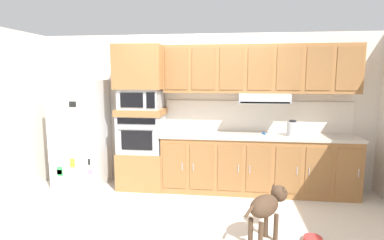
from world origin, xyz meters
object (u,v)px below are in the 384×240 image
Objects in this scene: built_in_oven at (142,133)px; screwdriver at (265,133)px; microwave at (141,99)px; refrigerator at (81,134)px; dog_food_bowl at (313,240)px; electric_kettle at (292,129)px; dog at (268,205)px.

screwdriver is at bearing 1.31° from built_in_oven.
built_in_oven is at bearing 179.23° from microwave.
built_in_oven is at bearing -178.69° from screwdriver.
microwave reaches higher than screwdriver.
refrigerator is 1.02m from built_in_oven.
screwdriver is at bearing 1.31° from microwave.
built_in_oven is at bearing 148.00° from dog_food_bowl.
refrigerator is 3.39m from electric_kettle.
dog is 3.09× the size of dog_food_bowl.
refrigerator is at bearing -176.21° from microwave.
electric_kettle is (2.36, -0.05, 0.13)m from built_in_oven.
built_in_oven is 1.09× the size of microwave.
refrigerator reaches higher than built_in_oven.
refrigerator is 2.51× the size of built_in_oven.
electric_kettle is 0.39× the size of dog.
refrigerator is 7.33× the size of electric_kettle.
dog reaches higher than dog_food_bowl.
microwave is (1.02, 0.07, 0.58)m from refrigerator.
electric_kettle is at bearing 0.35° from refrigerator.
dog_food_bowl is at bearing -44.89° from dog.
microwave is at bearing 148.00° from dog_food_bowl.
built_in_oven is 2.37m from electric_kettle.
microwave is 4.04× the size of screwdriver.
dog is at bearing -26.74° from refrigerator.
electric_kettle reaches higher than dog.
dog is 0.64m from dog_food_bowl.
refrigerator is 2.85× the size of dog.
electric_kettle is (2.36, -0.05, -0.43)m from microwave.
screwdriver is at bearing 2.16° from refrigerator.
microwave is at bearing 91.26° from dog.
microwave is at bearing -178.69° from screwdriver.
screwdriver is at bearing 104.45° from dog_food_bowl.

